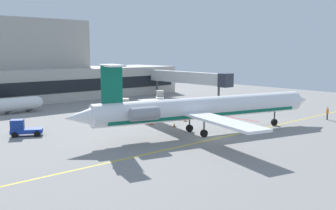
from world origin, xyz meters
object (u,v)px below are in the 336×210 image
(pushback_tractor, at_px, (23,129))
(baggage_tug, at_px, (160,96))
(fuel_tank, at_px, (19,104))
(regional_jet, at_px, (203,108))
(marshaller, at_px, (327,113))
(belt_loader, at_px, (128,106))

(pushback_tractor, bearing_deg, baggage_tug, 23.34)
(pushback_tractor, distance_m, fuel_tank, 18.84)
(regional_jet, height_order, marshaller, regional_jet)
(regional_jet, bearing_deg, pushback_tractor, 142.42)
(pushback_tractor, height_order, fuel_tank, fuel_tank)
(fuel_tank, bearing_deg, baggage_tug, -7.05)
(regional_jet, xyz_separation_m, marshaller, (21.02, -5.47, -2.18))
(regional_jet, xyz_separation_m, fuel_tank, (-11.12, 31.04, -1.75))
(regional_jet, distance_m, marshaller, 21.83)
(baggage_tug, distance_m, pushback_tractor, 36.46)
(belt_loader, height_order, marshaller, belt_loader)
(belt_loader, xyz_separation_m, fuel_tank, (-14.18, 10.91, 0.44))
(baggage_tug, bearing_deg, marshaller, -81.93)
(belt_loader, xyz_separation_m, marshaller, (17.96, -25.60, 0.01))
(pushback_tractor, relative_size, marshaller, 1.96)
(pushback_tractor, distance_m, belt_loader, 21.36)
(baggage_tug, xyz_separation_m, marshaller, (4.70, -33.12, 0.09))
(belt_loader, bearing_deg, marshaller, -54.95)
(pushback_tractor, xyz_separation_m, marshaller, (38.17, -18.67, 0.10))
(belt_loader, bearing_deg, baggage_tug, 29.55)
(regional_jet, xyz_separation_m, baggage_tug, (16.32, 27.64, -2.27))
(fuel_tank, xyz_separation_m, marshaller, (32.14, -36.51, -0.43))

